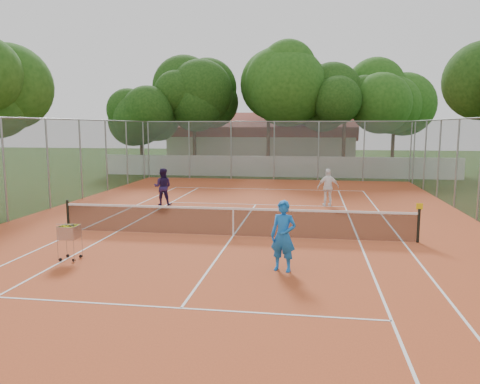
# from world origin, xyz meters

# --- Properties ---
(ground) EXTENTS (120.00, 120.00, 0.00)m
(ground) POSITION_xyz_m (0.00, 0.00, 0.00)
(ground) COLOR #1A350E
(ground) RESTS_ON ground
(court_pad) EXTENTS (18.00, 34.00, 0.02)m
(court_pad) POSITION_xyz_m (0.00, 0.00, 0.01)
(court_pad) COLOR #B24922
(court_pad) RESTS_ON ground
(court_lines) EXTENTS (10.98, 23.78, 0.01)m
(court_lines) POSITION_xyz_m (0.00, 0.00, 0.02)
(court_lines) COLOR white
(court_lines) RESTS_ON court_pad
(tennis_net) EXTENTS (11.88, 0.10, 0.98)m
(tennis_net) POSITION_xyz_m (0.00, 0.00, 0.51)
(tennis_net) COLOR black
(tennis_net) RESTS_ON court_pad
(perimeter_fence) EXTENTS (18.00, 34.00, 4.00)m
(perimeter_fence) POSITION_xyz_m (0.00, 0.00, 2.00)
(perimeter_fence) COLOR slate
(perimeter_fence) RESTS_ON ground
(boundary_wall) EXTENTS (26.00, 0.30, 1.50)m
(boundary_wall) POSITION_xyz_m (0.00, 19.00, 0.75)
(boundary_wall) COLOR white
(boundary_wall) RESTS_ON ground
(clubhouse) EXTENTS (16.40, 9.00, 4.40)m
(clubhouse) POSITION_xyz_m (-2.00, 29.00, 2.20)
(clubhouse) COLOR beige
(clubhouse) RESTS_ON ground
(tropical_trees) EXTENTS (29.00, 19.00, 10.00)m
(tropical_trees) POSITION_xyz_m (0.00, 22.00, 5.00)
(tropical_trees) COLOR black
(tropical_trees) RESTS_ON ground
(player_near) EXTENTS (0.75, 0.60, 1.81)m
(player_near) POSITION_xyz_m (1.88, -3.58, 0.93)
(player_near) COLOR blue
(player_near) RESTS_ON court_pad
(player_far_left) EXTENTS (0.88, 0.71, 1.72)m
(player_far_left) POSITION_xyz_m (-4.27, 5.63, 0.88)
(player_far_left) COLOR #231644
(player_far_left) RESTS_ON court_pad
(player_far_right) EXTENTS (1.08, 0.64, 1.72)m
(player_far_right) POSITION_xyz_m (3.34, 6.56, 0.88)
(player_far_right) COLOR white
(player_far_right) RESTS_ON court_pad
(ball_hopper) EXTENTS (0.65, 0.65, 1.06)m
(ball_hopper) POSITION_xyz_m (-3.96, -3.50, 0.55)
(ball_hopper) COLOR #B2B3B9
(ball_hopper) RESTS_ON court_pad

